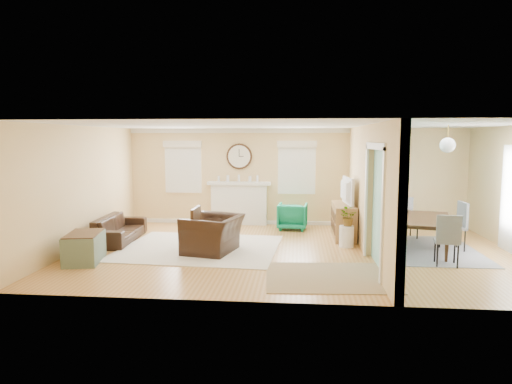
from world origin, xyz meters
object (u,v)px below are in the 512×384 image
sofa (119,229)px  eames_chair (213,234)px  green_chair (292,216)px  credenza (343,221)px  dining_table (424,234)px

sofa → eames_chair: eames_chair is taller
green_chair → credenza: bearing=149.0°
credenza → sofa: bearing=-170.8°
green_chair → eames_chair: bearing=63.2°
sofa → dining_table: bearing=-95.4°
green_chair → sofa: bearing=28.6°
credenza → dining_table: (1.56, -1.07, -0.06)m
eames_chair → green_chair: eames_chair is taller
eames_chair → dining_table: 4.41m
sofa → green_chair: 4.29m
green_chair → dining_table: 3.39m
eames_chair → credenza: (2.80, 1.69, 0.02)m
credenza → dining_table: credenza is taller
eames_chair → green_chair: bearing=161.2°
green_chair → dining_table: bearing=149.9°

